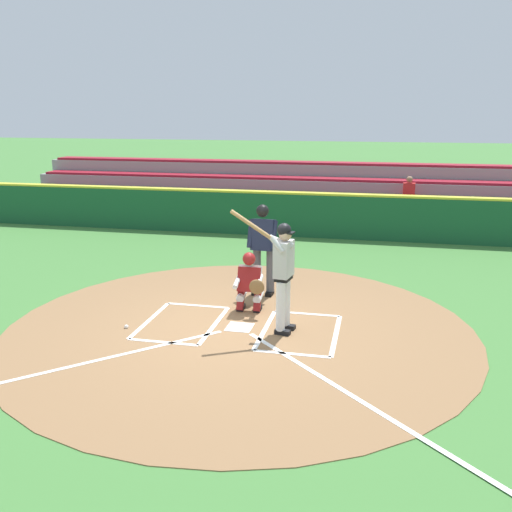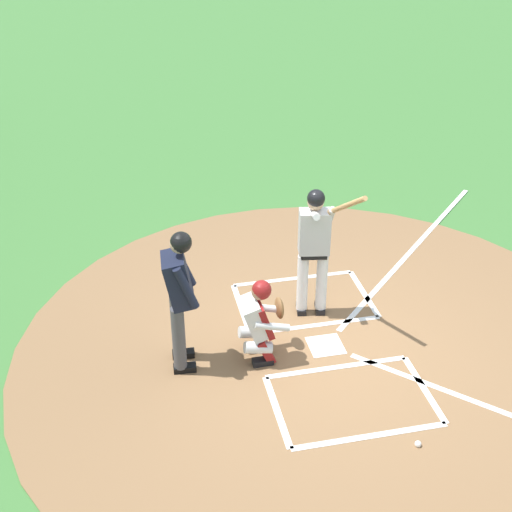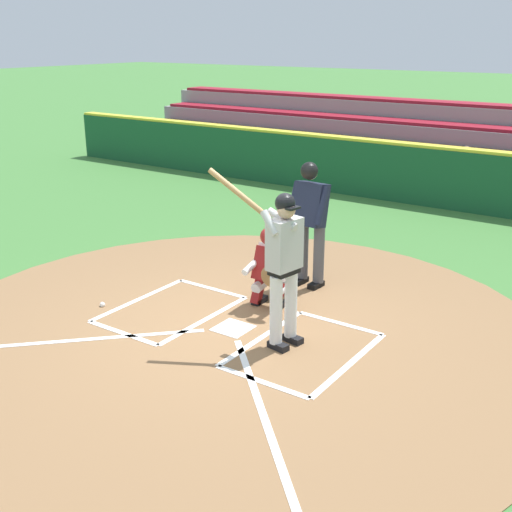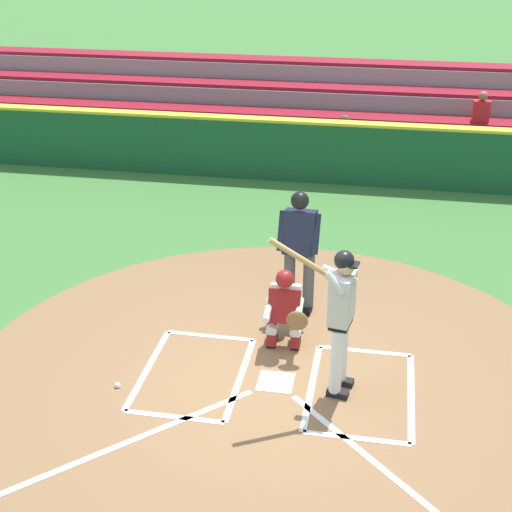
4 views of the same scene
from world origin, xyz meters
TOP-DOWN VIEW (x-y plane):
  - ground_plane at (0.00, 0.00)m, footprint 120.00×120.00m
  - dirt_circle at (0.00, 0.00)m, footprint 8.00×8.00m
  - home_plate_and_chalk at (0.00, 0.88)m, footprint 7.93×4.91m
  - batter at (-0.75, 0.03)m, footprint 1.02×0.59m
  - catcher at (0.02, -0.88)m, footprint 0.59×0.60m
  - plate_umpire at (-0.03, -1.84)m, footprint 0.60×0.44m
  - baseball at (1.89, 0.46)m, footprint 0.07×0.07m
  - backstop_wall at (0.00, -7.50)m, footprint 22.00×0.36m
  - bleacher_stand at (-0.00, -10.20)m, footprint 20.00×3.40m

SIDE VIEW (x-z plane):
  - ground_plane at x=0.00m, z-range 0.00..0.00m
  - dirt_circle at x=0.00m, z-range 0.00..0.01m
  - home_plate_and_chalk at x=0.00m, z-range 0.01..0.02m
  - baseball at x=1.89m, z-range 0.00..0.07m
  - catcher at x=0.02m, z-range 0.02..1.15m
  - backstop_wall at x=0.00m, z-range 0.00..1.31m
  - bleacher_stand at x=0.00m, z-range -0.24..1.64m
  - plate_umpire at x=-0.03m, z-range 0.14..2.01m
  - batter at x=-0.75m, z-range 0.04..2.16m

